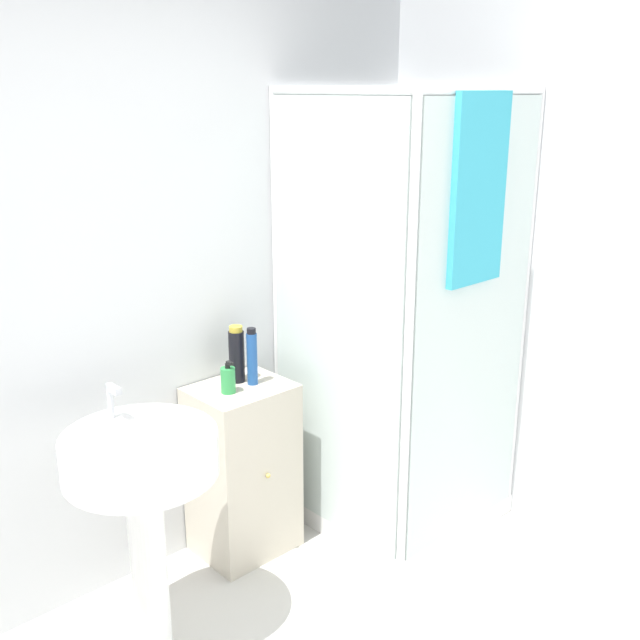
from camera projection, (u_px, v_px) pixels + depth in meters
wall_back at (95, 294)px, 2.85m from camera, size 6.40×0.06×2.50m
shower_enclosure at (401, 409)px, 3.46m from camera, size 0.83×0.86×2.01m
vanity_cabinet at (243, 469)px, 3.30m from camera, size 0.42×0.36×0.79m
sink at (142, 480)px, 2.60m from camera, size 0.54×0.54×1.01m
soap_dispenser at (228, 380)px, 3.11m from camera, size 0.06×0.06×0.14m
shampoo_bottle_tall_black at (237, 355)px, 3.21m from camera, size 0.07×0.07×0.25m
shampoo_bottle_blue at (252, 357)px, 3.18m from camera, size 0.05×0.05×0.25m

